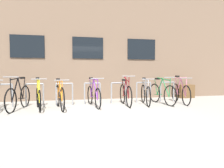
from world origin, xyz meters
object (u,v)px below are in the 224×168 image
bicycle_orange (60,96)px  bicycle_yellow (38,97)px  bicycle_purple (94,95)px  bicycle_maroon (126,94)px  bicycle_black (19,97)px  bicycle_silver (146,94)px  bicycle_green (162,93)px  planter_box (185,91)px  bicycle_pink (180,93)px

bicycle_orange → bicycle_yellow: bicycle_yellow is taller
bicycle_orange → bicycle_purple: bearing=11.1°
bicycle_maroon → bicycle_black: bicycle_maroon is taller
bicycle_silver → bicycle_orange: bearing=-176.0°
bicycle_maroon → bicycle_purple: 1.14m
bicycle_green → planter_box: size_ratio=2.48×
bicycle_black → bicycle_pink: bearing=0.9°
bicycle_purple → bicycle_pink: 3.29m
bicycle_maroon → bicycle_silver: bearing=1.5°
bicycle_maroon → bicycle_purple: size_ratio=0.96×
bicycle_silver → planter_box: bearing=29.5°
bicycle_green → bicycle_pink: (0.75, -0.01, 0.00)m
bicycle_orange → planter_box: 5.79m
bicycle_green → bicycle_purple: (-2.53, 0.04, -0.01)m
bicycle_green → bicycle_orange: bearing=-177.2°
bicycle_yellow → bicycle_green: bearing=1.9°
bicycle_yellow → bicycle_pink: (5.06, 0.13, 0.02)m
bicycle_purple → planter_box: size_ratio=2.53×
bicycle_maroon → bicycle_pink: size_ratio=0.97×
bicycle_orange → bicycle_silver: 3.03m
bicycle_pink → bicycle_orange: bearing=-177.8°
bicycle_black → bicycle_silver: 4.28m
planter_box → bicycle_orange: bearing=-163.5°
bicycle_green → bicycle_pink: size_ratio=0.99×
bicycle_green → bicycle_pink: bicycle_pink is taller
bicycle_yellow → planter_box: (6.21, 1.60, -0.08)m
bicycle_maroon → bicycle_yellow: 2.92m
bicycle_orange → bicycle_pink: 4.41m
bicycle_black → planter_box: 6.98m
planter_box → bicycle_purple: bearing=-162.2°
bicycle_yellow → bicycle_black: (-0.60, 0.04, 0.03)m
bicycle_maroon → planter_box: 3.60m
planter_box → bicycle_green: bearing=-142.4°
bicycle_silver → planter_box: 2.90m
bicycle_orange → bicycle_yellow: (-0.66, 0.04, -0.02)m
bicycle_black → bicycle_pink: size_ratio=0.99×
bicycle_orange → bicycle_silver: bearing=4.0°
bicycle_silver → bicycle_maroon: bearing=-178.5°
bicycle_maroon → bicycle_yellow: bicycle_maroon is taller
bicycle_yellow → planter_box: 6.41m
bicycle_green → bicycle_yellow: bicycle_yellow is taller
bicycle_pink → planter_box: size_ratio=2.51×
bicycle_orange → bicycle_yellow: bearing=176.7°
bicycle_orange → bicycle_silver: bicycle_silver is taller
bicycle_green → planter_box: (1.90, 1.46, -0.10)m
bicycle_silver → bicycle_green: bearing=-3.0°
bicycle_purple → bicycle_silver: (1.90, -0.01, 0.00)m
bicycle_silver → bicycle_pink: bearing=-1.7°
bicycle_green → planter_box: 2.40m
bicycle_black → bicycle_pink: 5.66m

